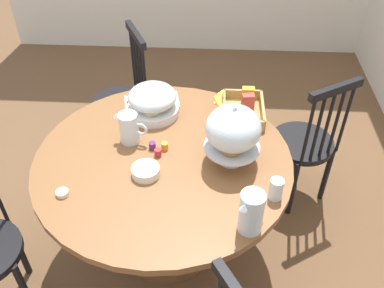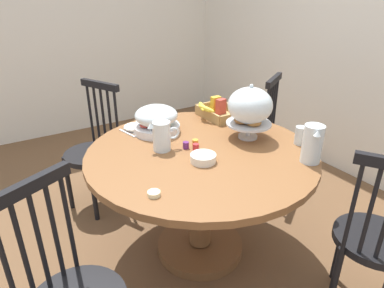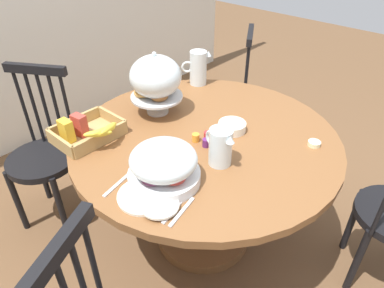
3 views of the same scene
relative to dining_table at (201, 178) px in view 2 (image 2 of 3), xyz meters
name	(u,v)px [view 2 (image 2 of 3)]	position (x,y,z in m)	size (l,w,h in m)	color
ground_plane	(181,240)	(-0.15, -0.06, -0.55)	(10.00, 10.00, 0.00)	brown
wall_back	(377,28)	(-0.15, 1.77, 0.75)	(4.80, 0.06, 2.60)	silver
wall_left	(99,16)	(-2.58, 0.30, 0.75)	(0.06, 4.32, 2.60)	silver
dining_table	(201,178)	(0.00, 0.00, 0.00)	(1.33, 1.33, 0.74)	brown
windsor_chair_near_window	(375,242)	(0.84, 0.48, -0.10)	(0.46, 0.46, 0.97)	black
windsor_chair_by_cabinet	(252,136)	(-0.48, 0.84, -0.10)	(0.46, 0.46, 0.97)	black
windsor_chair_facing_door	(94,153)	(-0.88, -0.39, -0.10)	(0.44, 0.44, 0.97)	black
pastry_stand_with_dome	(250,108)	(0.00, 0.35, 0.39)	(0.28, 0.28, 0.34)	silver
fruit_platter_covered	(156,120)	(-0.38, -0.10, 0.27)	(0.30, 0.30, 0.18)	silver
orange_juice_pitcher	(312,145)	(0.43, 0.42, 0.28)	(0.16, 0.14, 0.21)	silver
milk_pitcher	(162,137)	(-0.13, -0.19, 0.27)	(0.10, 0.18, 0.17)	silver
cereal_basket	(217,111)	(-0.41, 0.41, 0.23)	(0.32, 0.30, 0.12)	tan
china_plate_large	(148,126)	(-0.49, -0.10, 0.19)	(0.22, 0.22, 0.01)	white
china_plate_small	(135,127)	(-0.50, -0.19, 0.20)	(0.15, 0.15, 0.01)	white
cereal_bowl	(203,158)	(0.13, -0.07, 0.21)	(0.14, 0.14, 0.04)	white
drinking_glass	(300,136)	(0.24, 0.55, 0.24)	(0.06, 0.06, 0.11)	silver
butter_dish	(154,194)	(0.28, -0.44, 0.20)	(0.06, 0.06, 0.02)	beige
jam_jar_strawberry	(196,147)	(-0.02, -0.03, 0.21)	(0.04, 0.04, 0.04)	#B7282D
jam_jar_apricot	(195,143)	(-0.07, 0.00, 0.21)	(0.04, 0.04, 0.04)	orange
jam_jar_grape	(187,145)	(-0.07, -0.06, 0.21)	(0.04, 0.04, 0.04)	#5B2366
table_knife	(131,132)	(-0.47, -0.24, 0.19)	(0.17, 0.01, 0.01)	silver
dinner_fork	(127,133)	(-0.46, -0.27, 0.19)	(0.17, 0.01, 0.01)	silver
soup_spoon	(164,121)	(-0.52, 0.03, 0.19)	(0.17, 0.01, 0.01)	silver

